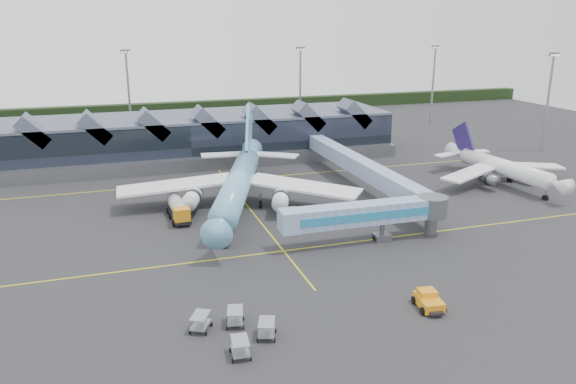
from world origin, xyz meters
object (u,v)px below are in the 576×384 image
object	(u,v)px
pushback_tug	(429,301)
fuel_truck	(178,208)
regional_jet	(500,167)
main_airliner	(239,181)
jet_bridge	(376,213)

from	to	relation	value
pushback_tug	fuel_truck	bearing A→B (deg)	128.46
fuel_truck	regional_jet	bearing A→B (deg)	-0.94
main_airliner	pushback_tug	size ratio (longest dim) A/B	10.27
pushback_tug	regional_jet	bearing A→B (deg)	52.64
regional_jet	pushback_tug	size ratio (longest dim) A/B	6.86
main_airliner	jet_bridge	distance (m)	24.73
jet_bridge	pushback_tug	bearing A→B (deg)	-98.34
regional_jet	pushback_tug	bearing A→B (deg)	-140.14
regional_jet	jet_bridge	xyz separation A→B (m)	(-34.81, -18.70, 0.71)
regional_jet	fuel_truck	distance (m)	59.55
regional_jet	fuel_truck	size ratio (longest dim) A/B	3.17
main_airliner	regional_jet	size ratio (longest dim) A/B	1.50
fuel_truck	main_airliner	bearing A→B (deg)	12.14
main_airliner	fuel_truck	xyz separation A→B (m)	(-10.28, -2.61, -2.59)
fuel_truck	pushback_tug	distance (m)	42.35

